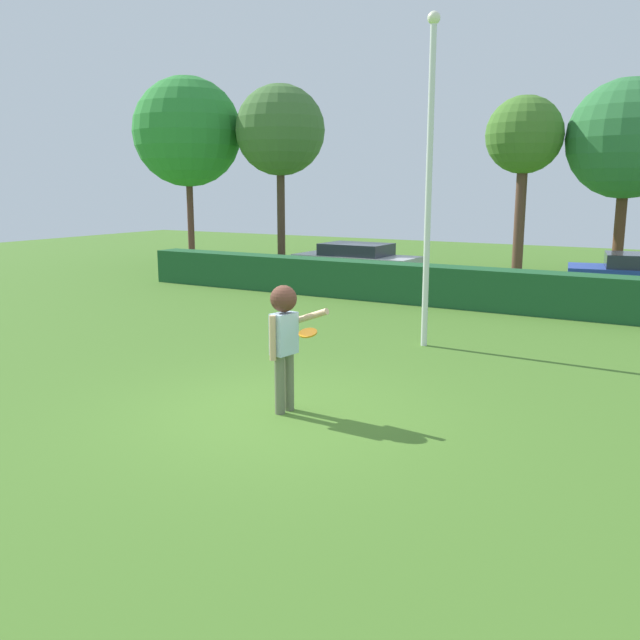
% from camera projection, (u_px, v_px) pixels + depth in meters
% --- Properties ---
extents(ground_plane, '(60.00, 60.00, 0.00)m').
position_uv_depth(ground_plane, '(278.00, 414.00, 9.38)').
color(ground_plane, '#477327').
extents(person, '(0.80, 0.56, 1.81)m').
position_uv_depth(person, '(284.00, 330.00, 9.24)').
color(person, '#686D53').
rests_on(person, ground).
extents(frisbee, '(0.25, 0.25, 0.10)m').
position_uv_depth(frisbee, '(308.00, 333.00, 8.93)').
color(frisbee, orange).
extents(lamppost, '(0.24, 0.24, 6.27)m').
position_uv_depth(lamppost, '(429.00, 169.00, 12.76)').
color(lamppost, silver).
rests_on(lamppost, ground).
extents(hedge_row, '(21.60, 0.90, 1.05)m').
position_uv_depth(hedge_row, '(481.00, 289.00, 17.39)').
color(hedge_row, '#1D532B').
rests_on(hedge_row, ground).
extents(parked_car_silver, '(4.23, 1.87, 1.25)m').
position_uv_depth(parked_car_silver, '(356.00, 260.00, 22.68)').
color(parked_car_silver, '#B7B7BC').
rests_on(parked_car_silver, ground).
extents(oak_tree, '(4.25, 4.25, 7.37)m').
position_uv_depth(oak_tree, '(187.00, 132.00, 26.39)').
color(oak_tree, brown).
rests_on(oak_tree, ground).
extents(maple_tree, '(3.41, 3.41, 6.94)m').
position_uv_depth(maple_tree, '(280.00, 131.00, 25.46)').
color(maple_tree, '#50382B').
rests_on(maple_tree, ground).
extents(birch_tree, '(2.77, 2.77, 6.34)m').
position_uv_depth(birch_tree, '(524.00, 137.00, 24.10)').
color(birch_tree, brown).
rests_on(birch_tree, ground).
extents(willow_tree, '(4.16, 4.16, 6.86)m').
position_uv_depth(willow_tree, '(627.00, 139.00, 23.49)').
color(willow_tree, brown).
rests_on(willow_tree, ground).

